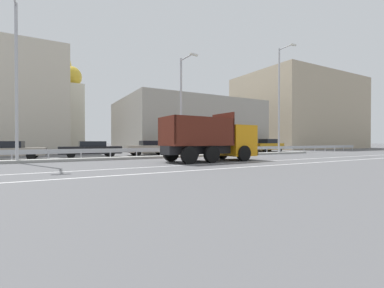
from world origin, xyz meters
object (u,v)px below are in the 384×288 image
at_px(median_road_sign, 224,142).
at_px(church_tower, 71,109).
at_px(parked_car_6, 236,147).
at_px(street_lamp_3, 280,97).
at_px(street_lamp_1, 16,73).
at_px(parked_car_5, 201,147).
at_px(street_lamp_2, 182,102).
at_px(dump_truck, 219,143).
at_px(parked_car_7, 267,145).
at_px(parked_car_2, 9,150).
at_px(parked_car_4, 149,148).
at_px(parked_car_3, 91,149).

height_order(median_road_sign, church_tower, church_tower).
bearing_deg(parked_car_6, street_lamp_3, -151.16).
relative_size(street_lamp_1, parked_car_6, 2.50).
height_order(street_lamp_3, parked_car_5, street_lamp_3).
distance_m(street_lamp_2, parked_car_5, 7.06).
distance_m(dump_truck, parked_car_7, 16.30).
bearing_deg(parked_car_2, parked_car_4, 97.19).
bearing_deg(parked_car_3, parked_car_6, -86.55).
distance_m(parked_car_4, parked_car_7, 15.59).
bearing_deg(median_road_sign, street_lamp_3, -2.49).
bearing_deg(street_lamp_1, parked_car_3, 39.40).
xyz_separation_m(median_road_sign, street_lamp_2, (-4.42, -0.09, 3.29)).
relative_size(parked_car_5, parked_car_7, 0.96).
height_order(street_lamp_3, church_tower, church_tower).
xyz_separation_m(street_lamp_3, parked_car_5, (-7.00, 4.26, -5.26)).
xyz_separation_m(street_lamp_2, parked_car_2, (-12.12, 3.78, -3.89)).
bearing_deg(median_road_sign, parked_car_7, 23.21).
distance_m(parked_car_2, parked_car_7, 26.37).
bearing_deg(parked_car_3, parked_car_2, 92.72).
relative_size(dump_truck, street_lamp_3, 0.61).
xyz_separation_m(parked_car_2, parked_car_6, (21.12, 0.28, -0.02)).
xyz_separation_m(parked_car_5, parked_car_6, (4.68, 0.02, -0.04)).
bearing_deg(street_lamp_3, median_road_sign, 177.51).
relative_size(median_road_sign, church_tower, 0.17).
bearing_deg(parked_car_7, street_lamp_2, 103.08).
height_order(median_road_sign, street_lamp_1, street_lamp_1).
distance_m(street_lamp_2, parked_car_7, 15.35).
bearing_deg(street_lamp_1, parked_car_2, 101.28).
xyz_separation_m(street_lamp_2, parked_car_6, (8.99, 4.06, -3.91)).
bearing_deg(parked_car_4, median_road_sign, -120.99).
relative_size(median_road_sign, parked_car_5, 0.54).
xyz_separation_m(parked_car_5, church_tower, (-10.73, 21.26, 5.66)).
relative_size(street_lamp_2, parked_car_3, 1.68).
height_order(street_lamp_2, parked_car_6, street_lamp_2).
bearing_deg(parked_car_2, parked_car_7, 95.86).
height_order(median_road_sign, parked_car_3, median_road_sign).
relative_size(parked_car_3, parked_car_5, 1.12).
bearing_deg(dump_truck, parked_car_6, 133.19).
xyz_separation_m(parked_car_2, parked_car_5, (16.44, 0.26, 0.02)).
relative_size(street_lamp_3, parked_car_4, 2.65).
distance_m(street_lamp_2, parked_car_3, 8.52).
relative_size(parked_car_5, church_tower, 0.31).
distance_m(dump_truck, parked_car_2, 15.15).
bearing_deg(parked_car_3, parked_car_5, -86.23).
relative_size(parked_car_4, parked_car_7, 0.92).
distance_m(dump_truck, median_road_sign, 6.02).
xyz_separation_m(street_lamp_2, parked_car_4, (-1.34, 4.25, -3.86)).
bearing_deg(street_lamp_1, parked_car_6, 11.64).
height_order(median_road_sign, parked_car_5, median_road_sign).
bearing_deg(parked_car_7, parked_car_4, 86.48).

